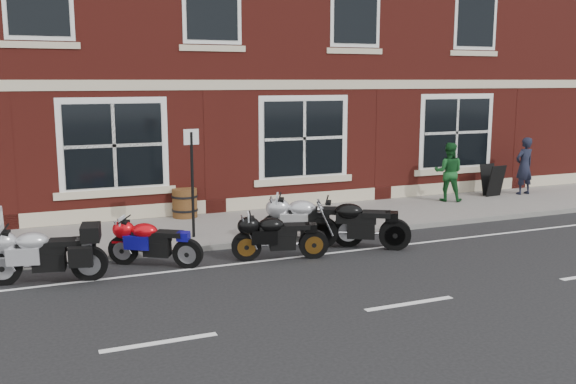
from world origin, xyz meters
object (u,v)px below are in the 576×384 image
at_px(a_board_sign, 492,180).
at_px(moto_naked_black, 356,222).
at_px(pedestrian_right, 449,172).
at_px(moto_touring_silver, 42,252).
at_px(moto_sport_silver, 310,219).
at_px(moto_sport_black, 278,235).
at_px(pedestrian_left, 524,166).
at_px(moto_sport_red, 154,241).
at_px(parking_sign, 192,175).
at_px(barrel_planter, 185,203).

bearing_deg(a_board_sign, moto_naked_black, -158.06).
bearing_deg(pedestrian_right, a_board_sign, -137.53).
height_order(moto_touring_silver, moto_sport_silver, moto_touring_silver).
distance_m(moto_sport_black, pedestrian_left, 9.94).
relative_size(moto_sport_silver, pedestrian_left, 1.21).
height_order(moto_sport_red, parking_sign, parking_sign).
relative_size(pedestrian_right, parking_sign, 0.70).
bearing_deg(pedestrian_right, moto_touring_silver, 53.10).
bearing_deg(parking_sign, a_board_sign, 4.97).
distance_m(a_board_sign, parking_sign, 9.64).
relative_size(moto_sport_black, pedestrian_right, 1.14).
bearing_deg(moto_naked_black, moto_sport_black, 125.29).
bearing_deg(moto_sport_red, moto_sport_black, -67.80).
distance_m(pedestrian_right, parking_sign, 7.90).
bearing_deg(moto_sport_silver, barrel_planter, 55.41).
distance_m(moto_sport_red, parking_sign, 2.14).
distance_m(pedestrian_left, a_board_sign, 1.14).
bearing_deg(a_board_sign, moto_touring_silver, -171.10).
xyz_separation_m(moto_sport_silver, pedestrian_right, (5.53, 2.62, 0.37)).
relative_size(moto_naked_black, parking_sign, 0.82).
relative_size(moto_sport_red, pedestrian_left, 0.95).
bearing_deg(pedestrian_right, moto_naked_black, 71.29).
bearing_deg(a_board_sign, moto_sport_silver, -164.78).
bearing_deg(moto_sport_black, a_board_sign, -51.66).
bearing_deg(moto_touring_silver, barrel_planter, -29.28).
bearing_deg(moto_sport_red, moto_sport_silver, -51.78).
bearing_deg(moto_sport_black, moto_sport_silver, -38.92).
height_order(moto_sport_black, a_board_sign, a_board_sign).
bearing_deg(a_board_sign, pedestrian_right, 179.67).
xyz_separation_m(pedestrian_right, a_board_sign, (1.71, 0.16, -0.36)).
xyz_separation_m(moto_sport_black, barrel_planter, (-0.88, 4.10, -0.02)).
distance_m(pedestrian_left, barrel_planter, 10.25).
bearing_deg(barrel_planter, moto_sport_black, -77.87).
bearing_deg(pedestrian_left, moto_sport_black, 16.26).
bearing_deg(a_board_sign, barrel_planter, 170.61).
relative_size(moto_sport_red, a_board_sign, 1.74).
distance_m(moto_sport_red, moto_sport_silver, 3.40).
relative_size(pedestrian_right, a_board_sign, 1.77).
relative_size(barrel_planter, parking_sign, 0.31).
xyz_separation_m(moto_touring_silver, parking_sign, (3.16, 1.78, 0.93)).
relative_size(moto_touring_silver, pedestrian_right, 1.24).
relative_size(moto_sport_red, parking_sign, 0.69).
distance_m(pedestrian_left, parking_sign, 10.64).
bearing_deg(moto_naked_black, moto_sport_silver, 84.34).
bearing_deg(moto_sport_black, pedestrian_left, -54.76).
bearing_deg(moto_sport_black, moto_touring_silver, 102.48).
distance_m(pedestrian_right, barrel_planter, 7.49).
height_order(moto_sport_black, moto_naked_black, moto_naked_black).
xyz_separation_m(a_board_sign, parking_sign, (-9.47, -1.54, 0.90)).
bearing_deg(parking_sign, barrel_planter, 77.06).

